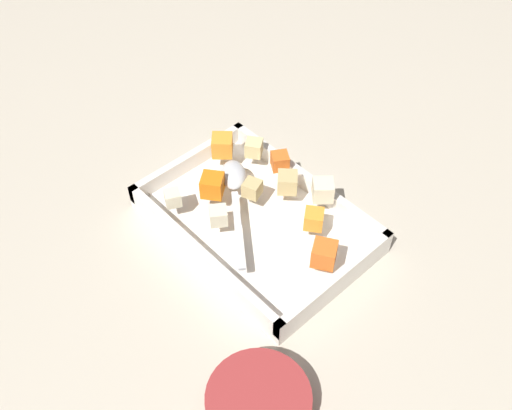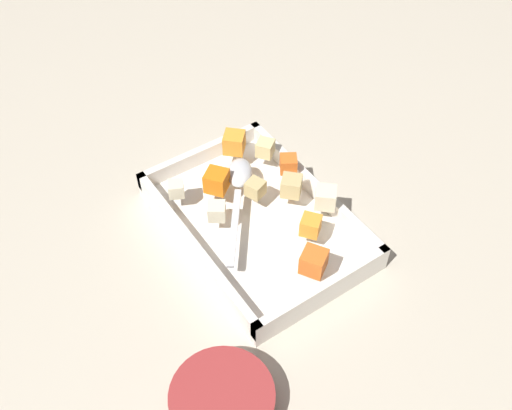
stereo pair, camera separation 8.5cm
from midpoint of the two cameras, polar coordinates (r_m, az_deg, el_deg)
ground_plane at (r=0.90m, az=2.86°, el=-1.20°), size 4.00×4.00×0.00m
baking_dish at (r=0.88m, az=2.76°, el=-1.93°), size 0.33×0.23×0.04m
carrot_chunk_center at (r=0.93m, az=0.46°, el=5.99°), size 0.05×0.05×0.03m
carrot_chunk_corner_nw at (r=0.87m, az=-1.10°, el=2.23°), size 0.04×0.04×0.03m
carrot_chunk_near_left at (r=0.90m, az=5.86°, el=3.86°), size 0.04×0.04×0.03m
carrot_chunk_corner_sw at (r=0.82m, az=8.28°, el=-2.15°), size 0.04×0.04×0.03m
carrot_chunk_mid_right at (r=0.78m, az=8.75°, el=-5.64°), size 0.04×0.04×0.03m
potato_chunk_far_left at (r=0.93m, az=3.52°, el=5.43°), size 0.04×0.04×0.03m
potato_chunk_heap_side at (r=0.87m, az=-5.06°, el=1.43°), size 0.03×0.03×0.02m
potato_chunk_corner_ne at (r=0.84m, az=-1.11°, el=-0.61°), size 0.03×0.03×0.02m
potato_chunk_heap_top at (r=0.86m, az=9.60°, el=0.58°), size 0.04×0.04×0.03m
potato_chunk_rim_edge at (r=0.87m, az=2.81°, el=1.53°), size 0.03×0.03×0.02m
potato_chunk_near_spoon at (r=0.87m, az=6.25°, el=1.72°), size 0.04×0.04×0.03m
serving_spoon at (r=0.88m, az=1.05°, el=2.36°), size 0.18×0.14×0.02m
small_prep_bowl at (r=0.72m, az=0.25°, el=-18.88°), size 0.12×0.12×0.04m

